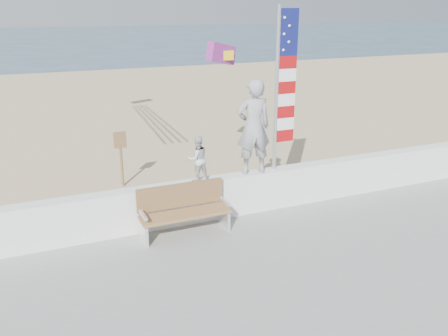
{
  "coord_description": "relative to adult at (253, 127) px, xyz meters",
  "views": [
    {
      "loc": [
        -3.45,
        -6.77,
        4.56
      ],
      "look_at": [
        0.2,
        1.8,
        1.35
      ],
      "focal_mm": 38.0,
      "sensor_mm": 36.0,
      "label": 1
    }
  ],
  "objects": [
    {
      "name": "parafoil_kite",
      "position": [
        0.73,
        3.47,
        1.19
      ],
      "size": [
        1.01,
        0.64,
        0.68
      ],
      "color": "red",
      "rests_on": "ground"
    },
    {
      "name": "flag",
      "position": [
        0.65,
        -0.0,
        0.89
      ],
      "size": [
        0.5,
        0.08,
        3.5
      ],
      "color": "silver",
      "rests_on": "seawall"
    },
    {
      "name": "adult",
      "position": [
        0.0,
        0.0,
        0.0
      ],
      "size": [
        0.8,
        0.58,
        2.05
      ],
      "primitive_type": "imported",
      "rotation": [
        0.0,
        0.0,
        3.02
      ],
      "color": "gray",
      "rests_on": "seawall"
    },
    {
      "name": "sign",
      "position": [
        -2.31,
        2.91,
        -1.16
      ],
      "size": [
        0.32,
        0.07,
        1.46
      ],
      "color": "brown",
      "rests_on": "sand"
    },
    {
      "name": "seawall",
      "position": [
        -0.97,
        0.0,
        -1.48
      ],
      "size": [
        30.0,
        0.35,
        0.9
      ],
      "primitive_type": "cube",
      "color": "white",
      "rests_on": "boardwalk"
    },
    {
      "name": "bench",
      "position": [
        -1.76,
        -0.45,
        -1.42
      ],
      "size": [
        1.8,
        0.57,
        1.0
      ],
      "color": "#9B7244",
      "rests_on": "boardwalk"
    },
    {
      "name": "ground",
      "position": [
        -0.97,
        -2.0,
        -2.11
      ],
      "size": [
        220.0,
        220.0,
        0.0
      ],
      "primitive_type": "plane",
      "color": "#2F4A5E",
      "rests_on": "ground"
    },
    {
      "name": "child",
      "position": [
        -1.28,
        0.0,
        -0.55
      ],
      "size": [
        0.5,
        0.41,
        0.96
      ],
      "primitive_type": "imported",
      "rotation": [
        0.0,
        0.0,
        3.25
      ],
      "color": "silver",
      "rests_on": "seawall"
    },
    {
      "name": "sand",
      "position": [
        -0.97,
        7.0,
        -2.07
      ],
      "size": [
        90.0,
        40.0,
        0.08
      ],
      "primitive_type": "cube",
      "color": "tan",
      "rests_on": "ground"
    }
  ]
}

